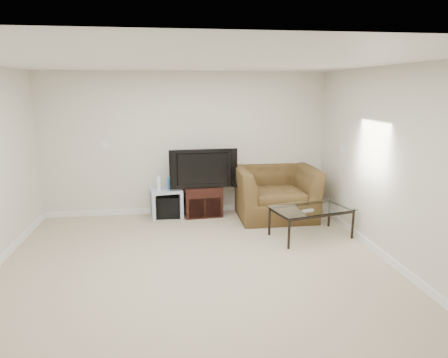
{
  "coord_description": "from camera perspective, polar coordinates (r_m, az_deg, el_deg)",
  "views": [
    {
      "loc": [
        -0.27,
        -4.51,
        2.23
      ],
      "look_at": [
        0.5,
        1.2,
        0.9
      ],
      "focal_mm": 32.0,
      "sensor_mm": 36.0,
      "label": 1
    }
  ],
  "objects": [
    {
      "name": "floor",
      "position": [
        5.04,
        -3.92,
        -13.29
      ],
      "size": [
        5.0,
        5.0,
        0.0
      ],
      "primitive_type": "plane",
      "color": "tan",
      "rests_on": "ground"
    },
    {
      "name": "ceiling",
      "position": [
        4.53,
        -4.42,
        16.38
      ],
      "size": [
        5.0,
        5.0,
        0.0
      ],
      "primitive_type": "plane",
      "color": "white",
      "rests_on": "ground"
    },
    {
      "name": "wall_back",
      "position": [
        7.09,
        -5.44,
        4.98
      ],
      "size": [
        5.0,
        0.02,
        2.5
      ],
      "primitive_type": "cube",
      "color": "silver",
      "rests_on": "ground"
    },
    {
      "name": "wall_right",
      "position": [
        5.39,
        23.45,
        1.43
      ],
      "size": [
        0.02,
        5.0,
        2.5
      ],
      "primitive_type": "cube",
      "color": "silver",
      "rests_on": "ground"
    },
    {
      "name": "plate_back",
      "position": [
        7.16,
        -16.74,
        4.57
      ],
      "size": [
        0.12,
        0.02,
        0.12
      ],
      "primitive_type": "cube",
      "color": "white",
      "rests_on": "wall_back"
    },
    {
      "name": "plate_right_switch",
      "position": [
        6.78,
        16.47,
        4.14
      ],
      "size": [
        0.02,
        0.09,
        0.13
      ],
      "primitive_type": "cube",
      "color": "white",
      "rests_on": "wall_right"
    },
    {
      "name": "plate_right_outlet",
      "position": [
        6.72,
        16.98,
        -4.29
      ],
      "size": [
        0.02,
        0.08,
        0.12
      ],
      "primitive_type": "cube",
      "color": "white",
      "rests_on": "wall_right"
    },
    {
      "name": "tv_stand",
      "position": [
        7.09,
        -3.05,
        -3.09
      ],
      "size": [
        0.68,
        0.5,
        0.54
      ],
      "primitive_type": null,
      "rotation": [
        0.0,
        0.0,
        0.08
      ],
      "color": "black",
      "rests_on": "floor"
    },
    {
      "name": "dvd_player",
      "position": [
        7.01,
        -3.02,
        -1.76
      ],
      "size": [
        0.4,
        0.29,
        0.05
      ],
      "primitive_type": "cube",
      "rotation": [
        0.0,
        0.0,
        0.08
      ],
      "color": "black",
      "rests_on": "tv_stand"
    },
    {
      "name": "television",
      "position": [
        6.92,
        -3.07,
        1.68
      ],
      "size": [
        1.1,
        0.27,
        0.67
      ],
      "primitive_type": "imported",
      "rotation": [
        0.0,
        0.0,
        0.05
      ],
      "color": "black",
      "rests_on": "tv_stand"
    },
    {
      "name": "side_table",
      "position": [
        7.08,
        -8.28,
        -3.38
      ],
      "size": [
        0.59,
        0.59,
        0.51
      ],
      "primitive_type": null,
      "rotation": [
        0.0,
        0.0,
        0.14
      ],
      "color": "#A1B5C7",
      "rests_on": "floor"
    },
    {
      "name": "subwoofer",
      "position": [
        7.12,
        -8.03,
        -3.88
      ],
      "size": [
        0.4,
        0.4,
        0.39
      ],
      "primitive_type": "cube",
      "rotation": [
        0.0,
        0.0,
        -0.02
      ],
      "color": "black",
      "rests_on": "floor"
    },
    {
      "name": "game_console",
      "position": [
        6.95,
        -9.39,
        -0.57
      ],
      "size": [
        0.08,
        0.17,
        0.23
      ],
      "primitive_type": "cube",
      "rotation": [
        0.0,
        0.0,
        0.15
      ],
      "color": "white",
      "rests_on": "side_table"
    },
    {
      "name": "game_case",
      "position": [
        6.97,
        -7.84,
        -0.6
      ],
      "size": [
        0.07,
        0.15,
        0.2
      ],
      "primitive_type": "cube",
      "rotation": [
        0.0,
        0.0,
        0.09
      ],
      "color": "#337FCC",
      "rests_on": "side_table"
    },
    {
      "name": "recliner",
      "position": [
        6.99,
        7.3,
        -0.64
      ],
      "size": [
        1.37,
        0.89,
        1.19
      ],
      "primitive_type": "imported",
      "rotation": [
        0.0,
        0.0,
        0.0
      ],
      "color": "#533921",
      "rests_on": "floor"
    },
    {
      "name": "coffee_table",
      "position": [
        6.22,
        12.28,
        -6.07
      ],
      "size": [
        1.3,
        0.93,
        0.46
      ],
      "primitive_type": null,
      "rotation": [
        0.0,
        0.0,
        0.24
      ],
      "color": "black",
      "rests_on": "floor"
    },
    {
      "name": "remote",
      "position": [
        5.97,
        11.87,
        -4.39
      ],
      "size": [
        0.19,
        0.11,
        0.02
      ],
      "primitive_type": "cube",
      "rotation": [
        0.0,
        0.0,
        0.32
      ],
      "color": "#B2B2B7",
      "rests_on": "coffee_table"
    }
  ]
}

